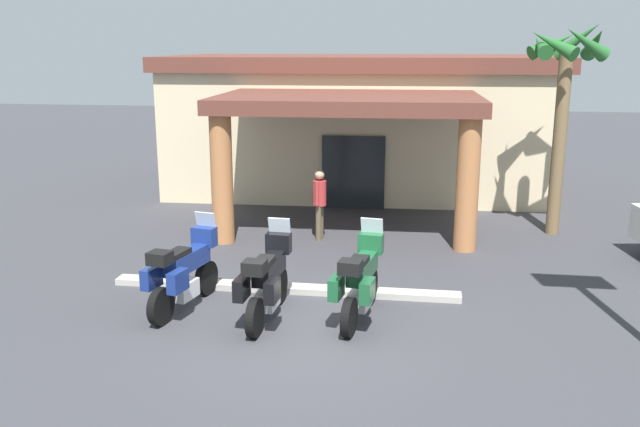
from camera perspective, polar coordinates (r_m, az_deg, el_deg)
ground_plane at (r=11.68m, az=-1.80°, el=-9.54°), size 80.00×80.00×0.00m
motel_building at (r=22.61m, az=3.34°, el=7.63°), size 12.26×11.17×4.27m
motorcycle_blue at (r=12.50m, az=-11.26°, el=-4.79°), size 0.91×2.19×1.61m
motorcycle_black at (r=11.85m, az=-4.41°, el=-5.60°), size 0.72×2.21×1.61m
motorcycle_green at (r=11.84m, az=3.35°, el=-5.60°), size 0.81×2.21×1.61m
pedestrian at (r=16.55m, az=-0.03°, el=1.18°), size 0.32×0.53×1.72m
palm_tree_near_portico at (r=17.71m, az=19.59°, el=10.57°), size 1.94×2.01×5.24m
curb_strip at (r=13.36m, az=-3.01°, el=-6.19°), size 6.73×0.36×0.12m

